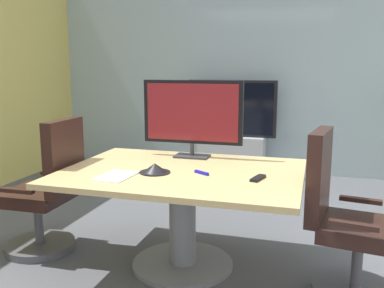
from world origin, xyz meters
TOP-DOWN VIEW (x-y plane):
  - ground_plane at (0.00, 0.00)m, footprint 7.39×7.39m
  - wall_back_glass_partition at (0.00, 3.19)m, footprint 5.71×0.10m
  - conference_table at (0.05, 0.05)m, footprint 1.72×1.27m
  - office_chair_left at (-1.08, -0.01)m, footprint 0.60×0.58m
  - office_chair_right at (1.17, -0.03)m, footprint 0.63×0.61m
  - tv_monitor at (-0.01, 0.51)m, footprint 0.84×0.18m
  - wall_display_unit at (-0.13, 2.84)m, footprint 1.20×0.36m
  - conference_phone at (-0.12, -0.08)m, footprint 0.22×0.22m
  - remote_control at (0.61, -0.05)m, footprint 0.09×0.18m
  - whiteboard_marker at (0.21, -0.02)m, footprint 0.12×0.09m
  - paper_notepad at (-0.34, -0.26)m, footprint 0.23×0.31m

SIDE VIEW (x-z plane):
  - ground_plane at x=0.00m, z-range 0.00..0.00m
  - wall_display_unit at x=-0.13m, z-range -0.21..1.10m
  - office_chair_left at x=-1.08m, z-range -0.09..1.00m
  - office_chair_right at x=1.17m, z-range -0.09..1.00m
  - conference_table at x=0.05m, z-range 0.18..0.93m
  - paper_notepad at x=-0.34m, z-range 0.75..0.75m
  - remote_control at x=0.61m, z-range 0.75..0.76m
  - whiteboard_marker at x=0.21m, z-range 0.75..0.77m
  - conference_phone at x=-0.12m, z-range 0.74..0.81m
  - tv_monitor at x=-0.01m, z-range 0.79..1.42m
  - wall_back_glass_partition at x=0.00m, z-range 0.00..2.94m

